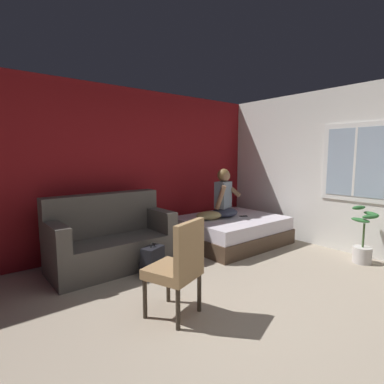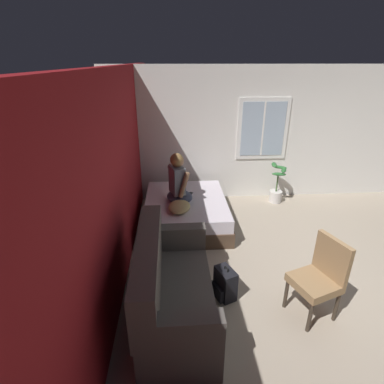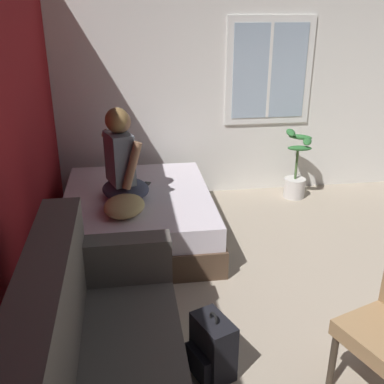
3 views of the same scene
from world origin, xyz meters
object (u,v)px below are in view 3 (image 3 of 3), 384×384
object	(u,v)px
person_seated	(122,162)
backpack	(212,348)
bed	(138,216)
potted_plant	(296,174)
couch	(99,367)
throw_pillow	(124,206)
cell_phone	(146,185)

from	to	relation	value
person_seated	backpack	xyz separation A→B (m)	(-1.85, -0.53, -0.64)
bed	potted_plant	bearing A→B (deg)	-68.14
couch	person_seated	distance (m)	2.18
person_seated	throw_pillow	world-z (taller)	person_seated
bed	person_seated	world-z (taller)	person_seated
backpack	cell_phone	world-z (taller)	cell_phone
backpack	throw_pillow	size ratio (longest dim) A/B	0.95
backpack	potted_plant	xyz separation A→B (m)	(2.70, -1.54, 0.11)
person_seated	throw_pillow	distance (m)	0.47
potted_plant	couch	bearing A→B (deg)	143.32
person_seated	cell_phone	xyz separation A→B (m)	(0.29, -0.22, -0.35)
backpack	cell_phone	xyz separation A→B (m)	(2.14, 0.31, 0.29)
throw_pillow	potted_plant	xyz separation A→B (m)	(1.21, -2.06, -0.25)
throw_pillow	cell_phone	distance (m)	0.69
bed	backpack	size ratio (longest dim) A/B	3.92
person_seated	cell_phone	bearing A→B (deg)	-37.80
couch	throw_pillow	distance (m)	1.78
couch	throw_pillow	size ratio (longest dim) A/B	3.55
bed	couch	bearing A→B (deg)	172.85
bed	throw_pillow	distance (m)	0.55
bed	person_seated	bearing A→B (deg)	116.95
couch	backpack	xyz separation A→B (m)	(0.28, -0.68, -0.20)
bed	couch	distance (m)	2.22
bed	potted_plant	size ratio (longest dim) A/B	2.11
backpack	cell_phone	size ratio (longest dim) A/B	3.18
potted_plant	throw_pillow	bearing A→B (deg)	120.43
bed	person_seated	xyz separation A→B (m)	(-0.06, 0.13, 0.60)
potted_plant	person_seated	bearing A→B (deg)	112.18
couch	backpack	size ratio (longest dim) A/B	3.72
couch	person_seated	xyz separation A→B (m)	(2.13, -0.15, 0.44)
bed	potted_plant	world-z (taller)	potted_plant
person_seated	potted_plant	xyz separation A→B (m)	(0.84, -2.07, -0.53)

